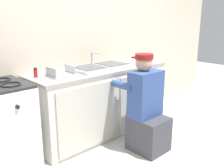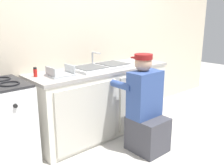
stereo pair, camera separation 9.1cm
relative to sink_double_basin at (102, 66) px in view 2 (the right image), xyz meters
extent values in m
plane|color=beige|center=(0.00, -0.30, -0.88)|extent=(12.00, 12.00, 0.00)
cube|color=beige|center=(0.00, 0.35, 0.37)|extent=(6.00, 0.10, 2.50)
cube|color=silver|center=(0.00, 0.00, -0.47)|extent=(1.86, 0.60, 0.83)
cube|color=beige|center=(-0.45, -0.31, -0.47)|extent=(0.82, 0.02, 0.73)
cube|color=beige|center=(0.45, -0.31, -0.47)|extent=(0.82, 0.02, 0.73)
cube|color=#9E9993|center=(0.00, 0.00, -0.04)|extent=(1.90, 0.62, 0.04)
cube|color=silver|center=(0.00, 0.00, 0.00)|extent=(0.80, 0.44, 0.03)
cube|color=#4C4F51|center=(-0.19, 0.00, 0.01)|extent=(0.33, 0.35, 0.01)
cube|color=#4C4F51|center=(0.19, 0.00, 0.01)|extent=(0.33, 0.35, 0.01)
cylinder|color=#B7BABF|center=(0.00, 0.19, 0.07)|extent=(0.02, 0.02, 0.18)
cylinder|color=#B7BABF|center=(0.00, 0.11, 0.16)|extent=(0.02, 0.16, 0.02)
torus|color=black|center=(-1.20, -0.12, 0.01)|extent=(0.19, 0.19, 0.02)
torus|color=black|center=(-1.20, 0.12, 0.01)|extent=(0.19, 0.19, 0.02)
cylinder|color=black|center=(-1.23, -0.31, -0.15)|extent=(0.04, 0.02, 0.04)
cube|color=#3F3F47|center=(0.06, -0.75, -0.68)|extent=(0.36, 0.40, 0.40)
cube|color=#334C8C|center=(0.06, -0.69, -0.22)|extent=(0.38, 0.22, 0.52)
sphere|color=tan|center=(0.06, -0.65, 0.12)|extent=(0.19, 0.19, 0.19)
cylinder|color=maroon|center=(0.06, -0.65, 0.19)|extent=(0.20, 0.20, 0.06)
cube|color=maroon|center=(0.06, -0.56, 0.17)|extent=(0.13, 0.09, 0.02)
cylinder|color=#334C8C|center=(-0.11, -0.49, -0.13)|extent=(0.08, 0.30, 0.08)
cylinder|color=#334C8C|center=(0.23, -0.49, -0.13)|extent=(0.08, 0.30, 0.08)
cube|color=#B2B7BC|center=(-0.62, -0.05, -0.01)|extent=(0.28, 0.22, 0.02)
cube|color=#B2B7BC|center=(-0.74, -0.05, 0.04)|extent=(0.01, 0.21, 0.10)
cube|color=#B2B7BC|center=(-0.50, -0.05, 0.04)|extent=(0.01, 0.21, 0.10)
cylinder|color=#335699|center=(0.77, 0.03, 0.03)|extent=(0.08, 0.08, 0.09)
torus|color=#335699|center=(0.82, 0.03, 0.03)|extent=(0.06, 0.01, 0.06)
cylinder|color=red|center=(-0.85, 0.08, 0.02)|extent=(0.04, 0.04, 0.08)
cylinder|color=black|center=(-0.85, 0.08, 0.08)|extent=(0.04, 0.04, 0.02)
cube|color=black|center=(0.66, -0.11, -0.01)|extent=(0.07, 0.14, 0.01)
cube|color=green|center=(0.66, -0.11, -0.01)|extent=(0.06, 0.12, 0.00)
camera|label=1|loc=(-2.02, -2.37, 0.60)|focal=40.00mm
camera|label=2|loc=(-1.96, -2.43, 0.60)|focal=40.00mm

